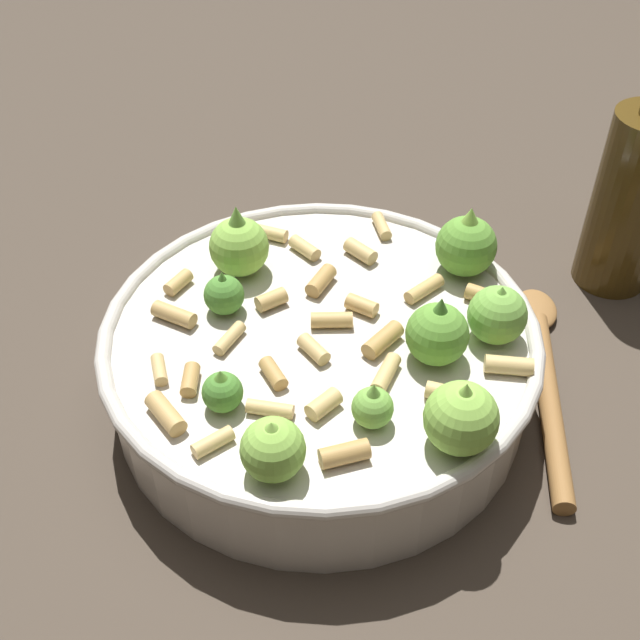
# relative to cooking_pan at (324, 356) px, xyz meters

# --- Properties ---
(ground_plane) EXTENTS (2.40, 2.40, 0.00)m
(ground_plane) POSITION_rel_cooking_pan_xyz_m (-0.00, -0.00, -0.04)
(ground_plane) COLOR #42382D
(cooking_pan) EXTENTS (0.32, 0.32, 0.13)m
(cooking_pan) POSITION_rel_cooking_pan_xyz_m (0.00, 0.00, 0.00)
(cooking_pan) COLOR beige
(cooking_pan) RESTS_ON ground
(olive_oil_bottle) EXTENTS (0.07, 0.07, 0.21)m
(olive_oil_bottle) POSITION_rel_cooking_pan_xyz_m (-0.19, 0.23, 0.04)
(olive_oil_bottle) COLOR #4C3814
(olive_oil_bottle) RESTS_ON ground
(wooden_spoon) EXTENTS (0.23, 0.04, 0.02)m
(wooden_spoon) POSITION_rel_cooking_pan_xyz_m (-0.05, 0.17, -0.04)
(wooden_spoon) COLOR olive
(wooden_spoon) RESTS_ON ground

